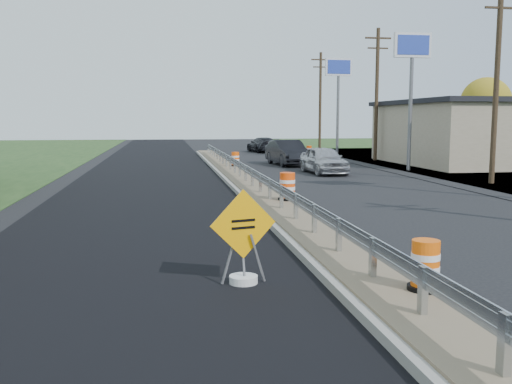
{
  "coord_description": "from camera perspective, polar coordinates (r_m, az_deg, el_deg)",
  "views": [
    {
      "loc": [
        -3.63,
        -15.45,
        3.02
      ],
      "look_at": [
        -1.25,
        -0.7,
        1.1
      ],
      "focal_mm": 40.0,
      "sensor_mm": 36.0,
      "label": 1
    }
  ],
  "objects": [
    {
      "name": "utility_pole_north",
      "position": [
        56.54,
        6.44,
        9.22
      ],
      "size": [
        1.9,
        0.26,
        9.4
      ],
      "color": "#473523",
      "rests_on": "ground"
    },
    {
      "name": "barrel_median_mid",
      "position": [
        19.69,
        3.16,
        0.51
      ],
      "size": [
        0.65,
        0.65,
        0.96
      ],
      "color": "black",
      "rests_on": "median"
    },
    {
      "name": "utility_pole_smid",
      "position": [
        28.81,
        22.94,
        10.56
      ],
      "size": [
        1.9,
        0.26,
        9.4
      ],
      "color": "#473523",
      "rests_on": "ground"
    },
    {
      "name": "median",
      "position": [
        23.9,
        -0.36,
        0.33
      ],
      "size": [
        1.6,
        55.0,
        0.23
      ],
      "color": "gray",
      "rests_on": "ground"
    },
    {
      "name": "tree_far_yellow",
      "position": [
        57.67,
        21.99,
        8.3
      ],
      "size": [
        4.62,
        4.62,
        6.86
      ],
      "color": "#473523",
      "rests_on": "ground"
    },
    {
      "name": "car_silver",
      "position": [
        31.92,
        6.78,
        3.21
      ],
      "size": [
        2.01,
        4.53,
        1.52
      ],
      "primitive_type": "imported",
      "rotation": [
        0.0,
        0.0,
        0.05
      ],
      "color": "#B9B9BF",
      "rests_on": "ground"
    },
    {
      "name": "ground",
      "position": [
        16.15,
        4.0,
        -3.47
      ],
      "size": [
        140.0,
        140.0,
        0.0
      ],
      "primitive_type": "plane",
      "color": "black",
      "rests_on": "ground"
    },
    {
      "name": "milled_overlay",
      "position": [
        25.64,
        -10.82,
        0.44
      ],
      "size": [
        7.2,
        120.0,
        0.01
      ],
      "primitive_type": "cube",
      "color": "black",
      "rests_on": "ground"
    },
    {
      "name": "car_dark_far",
      "position": [
        52.09,
        0.63,
        4.75
      ],
      "size": [
        2.48,
        4.88,
        1.36
      ],
      "primitive_type": "imported",
      "rotation": [
        0.0,
        0.0,
        3.27
      ],
      "color": "black",
      "rests_on": "ground"
    },
    {
      "name": "barrel_median_near",
      "position": [
        9.79,
        16.57,
        -7.12
      ],
      "size": [
        0.57,
        0.57,
        0.83
      ],
      "color": "black",
      "rests_on": "median"
    },
    {
      "name": "pylon_sign_mid",
      "position": [
        34.65,
        15.34,
        12.79
      ],
      "size": [
        2.2,
        0.3,
        7.9
      ],
      "color": "slate",
      "rests_on": "ground"
    },
    {
      "name": "caution_sign",
      "position": [
        10.53,
        -1.27,
        -6.82
      ],
      "size": [
        1.25,
        0.53,
        1.76
      ],
      "rotation": [
        0.0,
        0.0,
        0.24
      ],
      "color": "white",
      "rests_on": "ground"
    },
    {
      "name": "utility_pole_nmid",
      "position": [
        42.29,
        11.98,
        9.76
      ],
      "size": [
        1.9,
        0.26,
        9.4
      ],
      "color": "#473523",
      "rests_on": "ground"
    },
    {
      "name": "barrel_shoulder_far",
      "position": [
        47.87,
        5.33,
        4.13
      ],
      "size": [
        0.55,
        0.55,
        0.8
      ],
      "color": "black",
      "rests_on": "ground"
    },
    {
      "name": "guardrail",
      "position": [
        24.82,
        -0.72,
        2.02
      ],
      "size": [
        0.1,
        46.15,
        0.72
      ],
      "color": "silver",
      "rests_on": "median"
    },
    {
      "name": "car_dark_mid",
      "position": [
        37.51,
        3.19,
        3.96
      ],
      "size": [
        2.2,
        5.15,
        1.65
      ],
      "primitive_type": "imported",
      "rotation": [
        0.0,
        0.0,
        0.09
      ],
      "color": "black",
      "rests_on": "ground"
    },
    {
      "name": "barrel_median_far",
      "position": [
        33.94,
        -2.08,
        3.28
      ],
      "size": [
        0.57,
        0.57,
        0.84
      ],
      "color": "black",
      "rests_on": "median"
    },
    {
      "name": "pylon_sign_north",
      "position": [
        47.72,
        8.24,
        11.4
      ],
      "size": [
        2.2,
        0.3,
        7.9
      ],
      "color": "slate",
      "rests_on": "ground"
    }
  ]
}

